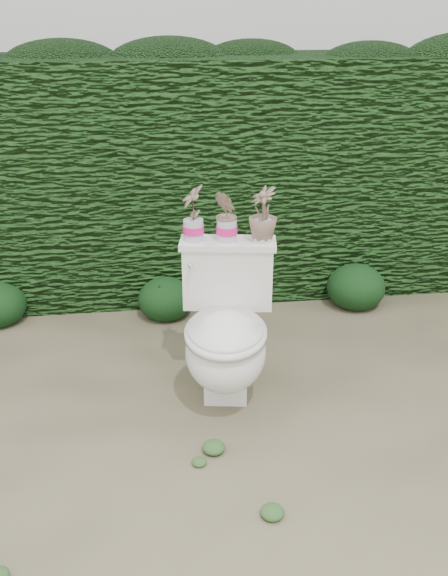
{
  "coord_description": "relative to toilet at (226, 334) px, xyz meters",
  "views": [
    {
      "loc": [
        -0.13,
        -2.67,
        1.86
      ],
      "look_at": [
        0.24,
        0.19,
        0.55
      ],
      "focal_mm": 38.0,
      "sensor_mm": 36.0,
      "label": 1
    }
  ],
  "objects": [
    {
      "name": "hedge",
      "position": [
        -0.23,
        1.55,
        0.44
      ],
      "size": [
        8.0,
        1.0,
        1.6
      ],
      "primitive_type": "cube",
      "color": "#27581D",
      "rests_on": "ground"
    },
    {
      "name": "house_wall",
      "position": [
        0.37,
        5.95,
        1.64
      ],
      "size": [
        8.0,
        3.5,
        4.0
      ],
      "primitive_type": "cube",
      "color": "silver",
      "rests_on": "ground"
    },
    {
      "name": "ground",
      "position": [
        -0.23,
        -0.05,
        -0.36
      ],
      "size": [
        60.0,
        60.0,
        0.0
      ],
      "primitive_type": "plane",
      "color": "#807758",
      "rests_on": "ground"
    },
    {
      "name": "potted_plant_center",
      "position": [
        0.03,
        0.24,
        0.55
      ],
      "size": [
        0.13,
        0.15,
        0.25
      ],
      "primitive_type": "imported",
      "rotation": [
        0.0,
        0.0,
        4.82
      ],
      "color": "#277E2A",
      "rests_on": "toilet"
    },
    {
      "name": "liriope_clump_3",
      "position": [
        1.03,
        0.96,
        -0.2
      ],
      "size": [
        0.4,
        0.4,
        0.32
      ],
      "primitive_type": "ellipsoid",
      "color": "#153B14",
      "rests_on": "ground"
    },
    {
      "name": "potted_plant_right",
      "position": [
        0.22,
        0.21,
        0.56
      ],
      "size": [
        0.19,
        0.19,
        0.27
      ],
      "primitive_type": "imported",
      "rotation": [
        0.0,
        0.0,
        5.02
      ],
      "color": "#277E2A",
      "rests_on": "toilet"
    },
    {
      "name": "potted_plant_left",
      "position": [
        -0.14,
        0.27,
        0.56
      ],
      "size": [
        0.11,
        0.16,
        0.28
      ],
      "primitive_type": "imported",
      "rotation": [
        0.0,
        0.0,
        4.82
      ],
      "color": "#277E2A",
      "rests_on": "toilet"
    },
    {
      "name": "toilet",
      "position": [
        0.0,
        0.0,
        0.0
      ],
      "size": [
        0.56,
        0.74,
        0.78
      ],
      "rotation": [
        0.0,
        0.0,
        -0.16
      ],
      "color": "white",
      "rests_on": "ground"
    },
    {
      "name": "liriope_clump_2",
      "position": [
        -0.28,
        0.96,
        -0.21
      ],
      "size": [
        0.36,
        0.36,
        0.29
      ],
      "primitive_type": "ellipsoid",
      "color": "#153B14",
      "rests_on": "ground"
    }
  ]
}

